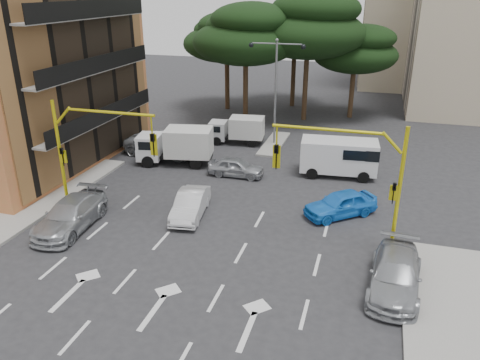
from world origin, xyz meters
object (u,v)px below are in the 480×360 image
(car_silver_cross_b, at_px, (236,167))
(car_silver_parked, at_px, (395,274))
(car_white_hatch, at_px, (190,204))
(car_silver_wagon, at_px, (71,215))
(box_truck_b, at_px, (237,130))
(signal_mast_right, at_px, (359,170))
(box_truck_a, at_px, (176,146))
(car_silver_cross_a, at_px, (165,144))
(car_blue_compact, at_px, (340,204))
(van_white, at_px, (339,158))
(signal_mast_left, at_px, (88,143))
(street_lamp_center, at_px, (276,74))

(car_silver_cross_b, relative_size, car_silver_parked, 0.75)
(car_silver_parked, bearing_deg, car_white_hatch, 163.70)
(car_silver_wagon, height_order, box_truck_b, box_truck_b)
(signal_mast_right, height_order, box_truck_a, signal_mast_right)
(car_silver_cross_a, height_order, box_truck_b, box_truck_b)
(car_white_hatch, bearing_deg, car_silver_parked, -28.22)
(car_silver_cross_a, bearing_deg, car_white_hatch, -142.90)
(car_silver_wagon, relative_size, car_silver_cross_a, 0.86)
(signal_mast_right, relative_size, car_silver_cross_a, 1.03)
(car_silver_cross_a, bearing_deg, car_blue_compact, -111.04)
(box_truck_a, bearing_deg, van_white, -95.64)
(signal_mast_left, relative_size, car_silver_cross_b, 1.67)
(car_silver_cross_b, xyz_separation_m, box_truck_b, (-1.89, 6.50, 0.44))
(street_lamp_center, distance_m, van_white, 8.43)
(car_silver_cross_a, height_order, car_silver_parked, car_silver_cross_a)
(street_lamp_center, xyz_separation_m, car_silver_wagon, (-6.89, -16.09, -4.69))
(signal_mast_left, height_order, van_white, signal_mast_left)
(car_silver_cross_b, height_order, box_truck_b, box_truck_b)
(car_blue_compact, bearing_deg, signal_mast_left, -115.77)
(signal_mast_right, xyz_separation_m, car_silver_cross_b, (-7.75, 7.01, -3.27))
(signal_mast_right, bearing_deg, van_white, 99.41)
(street_lamp_center, height_order, van_white, street_lamp_center)
(car_silver_cross_a, bearing_deg, van_white, -87.44)
(car_white_hatch, distance_m, car_silver_cross_b, 6.15)
(street_lamp_center, height_order, car_white_hatch, street_lamp_center)
(signal_mast_left, bearing_deg, signal_mast_right, 0.00)
(street_lamp_center, distance_m, car_blue_compact, 13.27)
(car_silver_parked, relative_size, box_truck_a, 0.94)
(car_silver_cross_a, bearing_deg, box_truck_b, -41.69)
(street_lamp_center, xyz_separation_m, car_silver_cross_b, (-0.95, -7.00, -4.82))
(car_silver_cross_b, xyz_separation_m, box_truck_a, (-4.61, 1.00, 0.65))
(car_white_hatch, height_order, car_silver_parked, car_silver_parked)
(box_truck_a, bearing_deg, signal_mast_left, 160.22)
(car_silver_cross_b, bearing_deg, signal_mast_left, 139.64)
(box_truck_a, bearing_deg, car_silver_wagon, 161.54)
(car_silver_cross_b, bearing_deg, signal_mast_right, -132.59)
(car_silver_cross_b, height_order, van_white, van_white)
(signal_mast_right, height_order, car_silver_cross_b, signal_mast_right)
(car_silver_cross_b, bearing_deg, car_silver_parked, -136.24)
(car_white_hatch, xyz_separation_m, car_silver_cross_a, (-5.43, 8.61, 0.15))
(car_silver_parked, height_order, box_truck_b, box_truck_b)
(signal_mast_right, relative_size, car_white_hatch, 1.50)
(car_blue_compact, xyz_separation_m, van_white, (-0.69, 5.84, 0.51))
(car_silver_cross_a, relative_size, car_silver_parked, 1.21)
(signal_mast_left, relative_size, car_silver_cross_a, 1.03)
(car_silver_cross_a, relative_size, box_truck_b, 1.37)
(car_silver_cross_a, distance_m, box_truck_b, 5.82)
(street_lamp_center, height_order, car_silver_parked, street_lamp_center)
(box_truck_a, bearing_deg, box_truck_b, -37.20)
(car_white_hatch, bearing_deg, street_lamp_center, 74.88)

